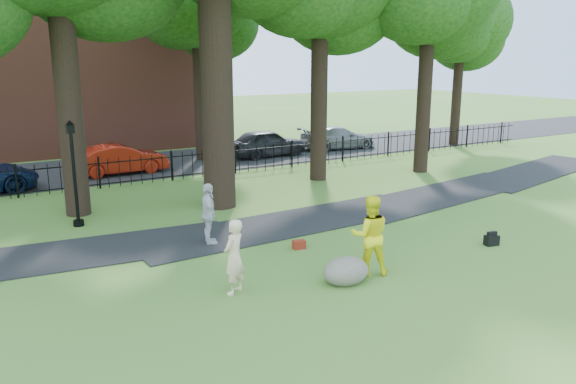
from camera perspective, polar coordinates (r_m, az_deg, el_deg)
ground at (r=14.17m, az=4.86°, el=-7.73°), size 120.00×120.00×0.00m
footpath at (r=17.77m, az=0.16°, el=-3.24°), size 36.07×3.85×0.03m
street at (r=28.26m, az=-14.38°, el=2.64°), size 80.00×7.00×0.02m
iron_fence at (r=24.40m, az=-11.74°, el=2.54°), size 44.00×0.04×1.20m
brick_building at (r=34.91m, az=-25.40°, el=13.69°), size 18.00×8.00×12.00m
woman at (r=12.49m, az=-5.52°, el=-6.56°), size 0.74×0.68×1.70m
man at (r=13.63m, az=8.31°, el=-4.34°), size 1.18×1.09×1.95m
pedestrian at (r=15.77m, az=-8.07°, el=-2.24°), size 0.68×1.10×1.76m
boulder at (r=13.24m, az=5.91°, el=-7.76°), size 1.34×1.15×0.67m
lamppost at (r=18.37m, az=-20.88°, el=1.61°), size 0.33×0.33×3.30m
backpack at (r=16.75m, az=19.97°, el=-4.64°), size 0.42×0.31×0.28m
red_bag at (r=15.48m, az=1.13°, el=-5.36°), size 0.38×0.28×0.24m
red_sedan at (r=26.32m, az=-16.64°, el=3.21°), size 4.13×1.52×1.35m
grey_car at (r=29.78m, az=-2.19°, el=5.01°), size 4.39×1.99×1.46m
silver_car at (r=32.42m, az=5.07°, el=5.52°), size 4.64×2.31×1.30m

